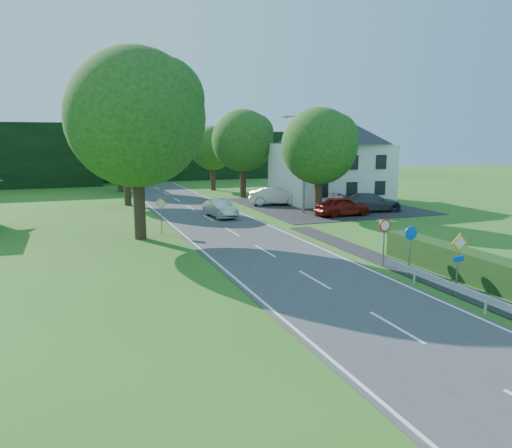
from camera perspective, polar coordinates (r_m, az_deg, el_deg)
name	(u,v)px	position (r m, az deg, el deg)	size (l,w,h in m)	color
road	(252,244)	(29.64, -0.41, -2.30)	(7.00, 80.00, 0.04)	#3C3D3F
parking_pad	(326,206)	(46.23, 8.06, 2.05)	(14.00, 16.00, 0.04)	black
line_edge_left	(199,248)	(28.71, -6.52, -2.73)	(0.12, 80.00, 0.01)	white
line_edge_right	(302,240)	(30.88, 5.27, -1.80)	(0.12, 80.00, 0.01)	white
line_centre	(252,244)	(29.64, -0.41, -2.26)	(0.12, 80.00, 0.01)	white
tree_main	(137,145)	(31.45, -13.46, 8.79)	(9.40, 9.40, 11.64)	#154414
tree_left_far	(126,159)	(47.50, -14.63, 7.22)	(7.00, 7.00, 8.58)	#154414
tree_right_far	(243,154)	(52.06, -1.51, 8.03)	(7.40, 7.40, 9.09)	#154414
tree_left_back	(119,157)	(59.49, -15.37, 7.44)	(6.60, 6.60, 8.07)	#154414
tree_right_back	(213,158)	(59.43, -4.97, 7.51)	(6.20, 6.20, 7.56)	#154414
tree_right_mid	(319,163)	(39.79, 7.20, 6.98)	(7.00, 7.00, 8.58)	#154414
treeline_right	(197,155)	(75.42, -6.79, 7.79)	(30.00, 5.00, 7.00)	black
house_white	(331,156)	(49.43, 8.57, 7.66)	(10.60, 8.40, 8.60)	silver
streetlight	(303,159)	(41.37, 5.37, 7.37)	(2.03, 0.18, 8.00)	slate
sign_priority_right	(459,253)	(21.31, 22.17, -3.06)	(0.78, 0.09, 2.59)	slate
sign_roundabout	(410,241)	(23.56, 17.23, -1.87)	(0.64, 0.08, 2.37)	slate
sign_speed_limit	(385,231)	(25.12, 14.48, -0.80)	(0.64, 0.11, 2.37)	slate
sign_priority_left	(161,208)	(32.96, -10.79, 1.77)	(0.78, 0.09, 2.44)	slate
moving_car	(220,208)	(39.34, -4.12, 1.79)	(1.46, 4.20, 1.38)	#B7B8BC
motorcycle	(218,210)	(39.67, -4.41, 1.58)	(0.67, 1.92, 1.01)	black
parked_car_red	(343,206)	(40.58, 9.87, 2.05)	(1.85, 4.59, 1.56)	maroon
parked_car_silver_a	(276,196)	(46.31, 2.31, 3.22)	(1.76, 5.04, 1.66)	silver
parked_car_grey	(371,202)	(43.40, 13.00, 2.44)	(2.18, 5.36, 1.56)	#46464B
parked_car_silver_b	(361,194)	(49.17, 11.96, 3.34)	(2.56, 5.54, 1.54)	#B2B3BA
parasol	(333,202)	(42.59, 8.84, 2.53)	(1.84, 1.88, 1.69)	red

